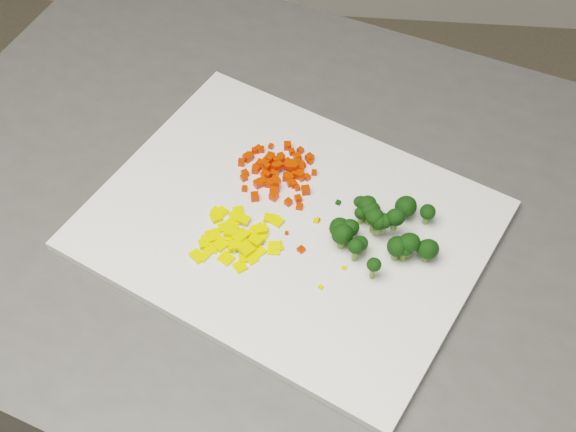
# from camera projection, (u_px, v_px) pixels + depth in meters

# --- Properties ---
(counter_block) EXTENTS (1.10, 0.93, 0.90)m
(counter_block) POSITION_uv_depth(u_px,v_px,m) (304.00, 396.00, 1.22)
(counter_block) COLOR #464644
(counter_block) RESTS_ON ground
(cutting_board) EXTENTS (0.50, 0.46, 0.01)m
(cutting_board) POSITION_uv_depth(u_px,v_px,m) (288.00, 225.00, 0.85)
(cutting_board) COLOR white
(cutting_board) RESTS_ON counter_block
(carrot_pile) EXTENTS (0.09, 0.09, 0.02)m
(carrot_pile) POSITION_uv_depth(u_px,v_px,m) (277.00, 168.00, 0.88)
(carrot_pile) COLOR red
(carrot_pile) RESTS_ON cutting_board
(pepper_pile) EXTENTS (0.10, 0.10, 0.01)m
(pepper_pile) POSITION_uv_depth(u_px,v_px,m) (240.00, 234.00, 0.83)
(pepper_pile) COLOR yellow
(pepper_pile) RESTS_ON cutting_board
(broccoli_pile) EXTENTS (0.11, 0.11, 0.05)m
(broccoli_pile) POSITION_uv_depth(u_px,v_px,m) (382.00, 224.00, 0.81)
(broccoli_pile) COLOR black
(broccoli_pile) RESTS_ON cutting_board
(carrot_cube_0) EXTENTS (0.01, 0.01, 0.01)m
(carrot_cube_0) POSITION_uv_depth(u_px,v_px,m) (286.00, 177.00, 0.88)
(carrot_cube_0) COLOR red
(carrot_cube_0) RESTS_ON carrot_pile
(carrot_cube_1) EXTENTS (0.01, 0.01, 0.01)m
(carrot_cube_1) POSITION_uv_depth(u_px,v_px,m) (274.00, 196.00, 0.86)
(carrot_cube_1) COLOR red
(carrot_cube_1) RESTS_ON carrot_pile
(carrot_cube_2) EXTENTS (0.01, 0.01, 0.01)m
(carrot_cube_2) POSITION_uv_depth(u_px,v_px,m) (289.00, 177.00, 0.88)
(carrot_cube_2) COLOR red
(carrot_cube_2) RESTS_ON carrot_pile
(carrot_cube_3) EXTENTS (0.01, 0.01, 0.01)m
(carrot_cube_3) POSITION_uv_depth(u_px,v_px,m) (290.00, 183.00, 0.88)
(carrot_cube_3) COLOR red
(carrot_cube_3) RESTS_ON carrot_pile
(carrot_cube_4) EXTENTS (0.01, 0.01, 0.01)m
(carrot_cube_4) POSITION_uv_depth(u_px,v_px,m) (258.00, 184.00, 0.88)
(carrot_cube_4) COLOR red
(carrot_cube_4) RESTS_ON carrot_pile
(carrot_cube_5) EXTENTS (0.01, 0.01, 0.01)m
(carrot_cube_5) POSITION_uv_depth(u_px,v_px,m) (287.00, 165.00, 0.89)
(carrot_cube_5) COLOR red
(carrot_cube_5) RESTS_ON carrot_pile
(carrot_cube_6) EXTENTS (0.01, 0.01, 0.01)m
(carrot_cube_6) POSITION_uv_depth(u_px,v_px,m) (298.00, 199.00, 0.86)
(carrot_cube_6) COLOR red
(carrot_cube_6) RESTS_ON carrot_pile
(carrot_cube_7) EXTENTS (0.01, 0.01, 0.01)m
(carrot_cube_7) POSITION_uv_depth(u_px,v_px,m) (294.00, 184.00, 0.88)
(carrot_cube_7) COLOR red
(carrot_cube_7) RESTS_ON carrot_pile
(carrot_cube_8) EXTENTS (0.01, 0.01, 0.01)m
(carrot_cube_8) POSITION_uv_depth(u_px,v_px,m) (300.00, 175.00, 0.88)
(carrot_cube_8) COLOR red
(carrot_cube_8) RESTS_ON carrot_pile
(carrot_cube_9) EXTENTS (0.01, 0.01, 0.01)m
(carrot_cube_9) POSITION_uv_depth(u_px,v_px,m) (270.00, 159.00, 0.89)
(carrot_cube_9) COLOR red
(carrot_cube_9) RESTS_ON carrot_pile
(carrot_cube_10) EXTENTS (0.01, 0.01, 0.01)m
(carrot_cube_10) POSITION_uv_depth(u_px,v_px,m) (280.00, 159.00, 0.90)
(carrot_cube_10) COLOR red
(carrot_cube_10) RESTS_ON carrot_pile
(carrot_cube_11) EXTENTS (0.01, 0.01, 0.01)m
(carrot_cube_11) POSITION_uv_depth(u_px,v_px,m) (310.00, 161.00, 0.90)
(carrot_cube_11) COLOR red
(carrot_cube_11) RESTS_ON carrot_pile
(carrot_cube_12) EXTENTS (0.01, 0.01, 0.01)m
(carrot_cube_12) POSITION_uv_depth(u_px,v_px,m) (294.00, 166.00, 0.88)
(carrot_cube_12) COLOR red
(carrot_cube_12) RESTS_ON carrot_pile
(carrot_cube_13) EXTENTS (0.01, 0.01, 0.01)m
(carrot_cube_13) POSITION_uv_depth(u_px,v_px,m) (290.00, 167.00, 0.88)
(carrot_cube_13) COLOR red
(carrot_cube_13) RESTS_ON carrot_pile
(carrot_cube_14) EXTENTS (0.01, 0.01, 0.01)m
(carrot_cube_14) POSITION_uv_depth(u_px,v_px,m) (299.00, 171.00, 0.89)
(carrot_cube_14) COLOR red
(carrot_cube_14) RESTS_ON carrot_pile
(carrot_cube_15) EXTENTS (0.01, 0.01, 0.01)m
(carrot_cube_15) POSITION_uv_depth(u_px,v_px,m) (281.00, 156.00, 0.90)
(carrot_cube_15) COLOR red
(carrot_cube_15) RESTS_ON carrot_pile
(carrot_cube_16) EXTENTS (0.01, 0.01, 0.01)m
(carrot_cube_16) POSITION_uv_depth(u_px,v_px,m) (275.00, 166.00, 0.88)
(carrot_cube_16) COLOR red
(carrot_cube_16) RESTS_ON carrot_pile
(carrot_cube_17) EXTENTS (0.01, 0.01, 0.01)m
(carrot_cube_17) POSITION_uv_depth(u_px,v_px,m) (300.00, 168.00, 0.89)
(carrot_cube_17) COLOR red
(carrot_cube_17) RESTS_ON carrot_pile
(carrot_cube_18) EXTENTS (0.01, 0.01, 0.01)m
(carrot_cube_18) POSITION_uv_depth(u_px,v_px,m) (270.00, 157.00, 0.90)
(carrot_cube_18) COLOR red
(carrot_cube_18) RESTS_ON carrot_pile
(carrot_cube_19) EXTENTS (0.01, 0.01, 0.01)m
(carrot_cube_19) POSITION_uv_depth(u_px,v_px,m) (278.00, 166.00, 0.88)
(carrot_cube_19) COLOR red
(carrot_cube_19) RESTS_ON carrot_pile
(carrot_cube_20) EXTENTS (0.01, 0.01, 0.01)m
(carrot_cube_20) POSITION_uv_depth(u_px,v_px,m) (282.00, 158.00, 0.90)
(carrot_cube_20) COLOR red
(carrot_cube_20) RESTS_ON carrot_pile
(carrot_cube_21) EXTENTS (0.01, 0.01, 0.01)m
(carrot_cube_21) POSITION_uv_depth(u_px,v_px,m) (314.00, 173.00, 0.89)
(carrot_cube_21) COLOR red
(carrot_cube_21) RESTS_ON carrot_pile
(carrot_cube_22) EXTENTS (0.01, 0.01, 0.01)m
(carrot_cube_22) POSITION_uv_depth(u_px,v_px,m) (271.00, 146.00, 0.91)
(carrot_cube_22) COLOR red
(carrot_cube_22) RESTS_ON carrot_pile
(carrot_cube_23) EXTENTS (0.01, 0.01, 0.01)m
(carrot_cube_23) POSITION_uv_depth(u_px,v_px,m) (275.00, 180.00, 0.88)
(carrot_cube_23) COLOR red
(carrot_cube_23) RESTS_ON carrot_pile
(carrot_cube_24) EXTENTS (0.01, 0.01, 0.01)m
(carrot_cube_24) POSITION_uv_depth(u_px,v_px,m) (265.00, 171.00, 0.89)
(carrot_cube_24) COLOR red
(carrot_cube_24) RESTS_ON carrot_pile
(carrot_cube_25) EXTENTS (0.01, 0.01, 0.01)m
(carrot_cube_25) POSITION_uv_depth(u_px,v_px,m) (270.00, 183.00, 0.88)
(carrot_cube_25) COLOR red
(carrot_cube_25) RESTS_ON carrot_pile
(carrot_cube_26) EXTENTS (0.01, 0.01, 0.01)m
(carrot_cube_26) POSITION_uv_depth(u_px,v_px,m) (289.00, 178.00, 0.88)
(carrot_cube_26) COLOR red
(carrot_cube_26) RESTS_ON carrot_pile
(carrot_cube_27) EXTENTS (0.01, 0.01, 0.01)m
(carrot_cube_27) POSITION_uv_depth(u_px,v_px,m) (250.00, 156.00, 0.90)
(carrot_cube_27) COLOR red
(carrot_cube_27) RESTS_ON carrot_pile
(carrot_cube_28) EXTENTS (0.01, 0.01, 0.01)m
(carrot_cube_28) POSITION_uv_depth(u_px,v_px,m) (241.00, 162.00, 0.90)
(carrot_cube_28) COLOR red
(carrot_cube_28) RESTS_ON carrot_pile
(carrot_cube_29) EXTENTS (0.01, 0.01, 0.01)m
(carrot_cube_29) POSITION_uv_depth(u_px,v_px,m) (266.00, 183.00, 0.88)
(carrot_cube_29) COLOR red
(carrot_cube_29) RESTS_ON carrot_pile
(carrot_cube_30) EXTENTS (0.01, 0.01, 0.01)m
(carrot_cube_30) POSITION_uv_depth(u_px,v_px,m) (292.00, 152.00, 0.91)
(carrot_cube_30) COLOR red
(carrot_cube_30) RESTS_ON carrot_pile
(carrot_cube_31) EXTENTS (0.01, 0.01, 0.01)m
(carrot_cube_31) POSITION_uv_depth(u_px,v_px,m) (264.00, 163.00, 0.89)
(carrot_cube_31) COLOR red
(carrot_cube_31) RESTS_ON carrot_pile
(carrot_cube_32) EXTENTS (0.01, 0.01, 0.01)m
(carrot_cube_32) POSITION_uv_depth(u_px,v_px,m) (288.00, 202.00, 0.86)
(carrot_cube_32) COLOR red
(carrot_cube_32) RESTS_ON carrot_pile
(carrot_cube_33) EXTENTS (0.01, 0.01, 0.01)m
(carrot_cube_33) POSITION_uv_depth(u_px,v_px,m) (244.00, 178.00, 0.88)
(carrot_cube_33) COLOR red
(carrot_cube_33) RESTS_ON carrot_pile
(carrot_cube_34) EXTENTS (0.01, 0.01, 0.01)m
(carrot_cube_34) POSITION_uv_depth(u_px,v_px,m) (276.00, 160.00, 0.89)
(carrot_cube_34) COLOR red
(carrot_cube_34) RESTS_ON carrot_pile
(carrot_cube_35) EXTENTS (0.01, 0.01, 0.01)m
(carrot_cube_35) POSITION_uv_depth(u_px,v_px,m) (254.00, 151.00, 0.91)
(carrot_cube_35) COLOR red
(carrot_cube_35) RESTS_ON carrot_pile
(carrot_cube_36) EXTENTS (0.01, 0.01, 0.01)m
(carrot_cube_36) POSITION_uv_depth(u_px,v_px,m) (248.00, 156.00, 0.90)
(carrot_cube_36) COLOR red
(carrot_cube_36) RESTS_ON carrot_pile
(carrot_cube_37) EXTENTS (0.01, 0.01, 0.01)m
(carrot_cube_37) POSITION_uv_depth(u_px,v_px,m) (248.00, 157.00, 0.90)
(carrot_cube_37) COLOR red
(carrot_cube_37) RESTS_ON carrot_pile
(carrot_cube_38) EXTENTS (0.01, 0.01, 0.01)m
(carrot_cube_38) POSITION_uv_depth(u_px,v_px,m) (268.00, 161.00, 0.89)
(carrot_cube_38) COLOR red
(carrot_cube_38) RESTS_ON carrot_pile
(carrot_cube_39) EXTENTS (0.01, 0.01, 0.01)m
(carrot_cube_39) POSITION_uv_depth(u_px,v_px,m) (286.00, 165.00, 0.89)
(carrot_cube_39) COLOR red
(carrot_cube_39) RESTS_ON carrot_pile
(carrot_cube_40) EXTENTS (0.01, 0.01, 0.01)m
(carrot_cube_40) POSITION_uv_depth(u_px,v_px,m) (297.00, 162.00, 0.90)
(carrot_cube_40) COLOR red
(carrot_cube_40) RESTS_ON carrot_pile
(carrot_cube_41) EXTENTS (0.01, 0.01, 0.01)m
(carrot_cube_41) POSITION_uv_depth(u_px,v_px,m) (302.00, 178.00, 0.88)
(carrot_cube_41) COLOR red
(carrot_cube_41) RESTS_ON carrot_pile
(carrot_cube_42) EXTENTS (0.01, 0.01, 0.01)m
(carrot_cube_42) POSITION_uv_depth(u_px,v_px,m) (267.00, 175.00, 0.88)
(carrot_cube_42) COLOR red
(carrot_cube_42) RESTS_ON carrot_pile
(carrot_cube_43) EXTENTS (0.01, 0.01, 0.01)m
(carrot_cube_43) POSITION_uv_depth(u_px,v_px,m) (274.00, 163.00, 0.89)
(carrot_cube_43) COLOR red
(carrot_cube_43) RESTS_ON carrot_pile
(carrot_cube_44) EXTENTS (0.01, 0.01, 0.01)m
(carrot_cube_44) POSITION_uv_depth(u_px,v_px,m) (268.00, 161.00, 0.90)
(carrot_cube_44) COLOR red
(carrot_cube_44) RESTS_ON carrot_pile
(carrot_cube_45) EXTENTS (0.01, 0.01, 0.01)m
(carrot_cube_45) POSITION_uv_depth(u_px,v_px,m) (310.00, 158.00, 0.90)
(carrot_cube_45) COLOR red
(carrot_cube_45) RESTS_ON carrot_pile
(carrot_cube_46) EXTENTS (0.01, 0.01, 0.01)m
(carrot_cube_46) POSITION_uv_depth(u_px,v_px,m) (300.00, 175.00, 0.88)
(carrot_cube_46) COLOR red
(carrot_cube_46) RESTS_ON carrot_pile
(carrot_cube_47) EXTENTS (0.01, 0.01, 0.01)m
(carrot_cube_47) POSITION_uv_depth(u_px,v_px,m) (307.00, 177.00, 0.88)
(carrot_cube_47) COLOR red
(carrot_cube_47) RESTS_ON carrot_pile
(carrot_cube_48) EXTENTS (0.01, 0.01, 0.01)m
(carrot_cube_48) POSITION_uv_depth(u_px,v_px,m) (260.00, 164.00, 0.89)
(carrot_cube_48) COLOR red
(carrot_cube_48) RESTS_ON carrot_pile
(carrot_cube_49) EXTENTS (0.01, 0.01, 0.01)m
(carrot_cube_49) POSITION_uv_depth(u_px,v_px,m) (255.00, 170.00, 0.89)
(carrot_cube_49) COLOR red
(carrot_cube_49) RESTS_ON carrot_pile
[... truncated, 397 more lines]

